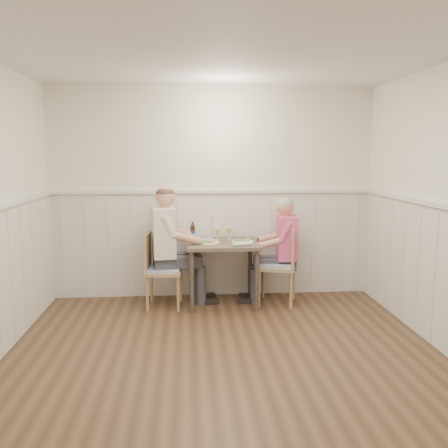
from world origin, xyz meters
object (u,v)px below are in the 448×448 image
at_px(dining_table, 223,251).
at_px(man_in_pink, 283,258).
at_px(chair_left, 159,267).
at_px(grass_vase, 211,227).
at_px(chair_right, 282,262).
at_px(beer_bottle, 193,231).
at_px(diner_cream, 167,255).

height_order(dining_table, man_in_pink, man_in_pink).
height_order(chair_left, grass_vase, grass_vase).
bearing_deg(man_in_pink, chair_left, -176.64).
xyz_separation_m(man_in_pink, grass_vase, (-0.87, 0.20, 0.35)).
relative_size(dining_table, chair_left, 0.96).
bearing_deg(dining_table, grass_vase, 118.17).
bearing_deg(chair_right, beer_bottle, 164.52).
distance_m(diner_cream, grass_vase, 0.64).
height_order(chair_left, man_in_pink, man_in_pink).
xyz_separation_m(chair_right, diner_cream, (-1.36, 0.06, 0.10)).
distance_m(dining_table, chair_right, 0.72).
distance_m(beer_bottle, grass_vase, 0.23).
xyz_separation_m(chair_right, chair_left, (-1.45, -0.01, -0.03)).
bearing_deg(grass_vase, man_in_pink, -12.81).
relative_size(chair_left, man_in_pink, 0.67).
height_order(diner_cream, beer_bottle, diner_cream).
height_order(man_in_pink, beer_bottle, man_in_pink).
distance_m(chair_left, beer_bottle, 0.62).
bearing_deg(diner_cream, man_in_pink, 0.58).
xyz_separation_m(dining_table, chair_left, (-0.75, -0.04, -0.17)).
bearing_deg(chair_right, grass_vase, 161.96).
distance_m(chair_left, man_in_pink, 1.49).
bearing_deg(chair_left, chair_right, 0.46).
xyz_separation_m(diner_cream, grass_vase, (0.52, 0.21, 0.30)).
height_order(chair_left, diner_cream, diner_cream).
bearing_deg(diner_cream, grass_vase, 21.94).
relative_size(chair_left, diner_cream, 0.61).
height_order(chair_right, beer_bottle, beer_bottle).
bearing_deg(dining_table, diner_cream, 177.27).
xyz_separation_m(diner_cream, beer_bottle, (0.30, 0.23, 0.24)).
xyz_separation_m(dining_table, grass_vase, (-0.13, 0.24, 0.25)).
bearing_deg(chair_right, dining_table, 177.56).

